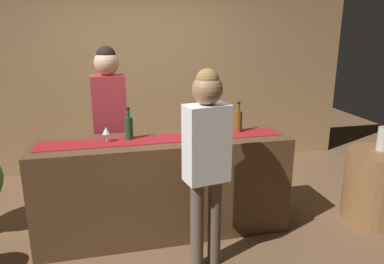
{
  "coord_description": "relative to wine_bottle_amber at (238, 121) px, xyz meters",
  "views": [
    {
      "loc": [
        -0.5,
        -3.26,
        1.96
      ],
      "look_at": [
        0.28,
        0.0,
        1.0
      ],
      "focal_mm": 34.83,
      "sensor_mm": 36.0,
      "label": 1
    }
  ],
  "objects": [
    {
      "name": "wine_bottle_amber",
      "position": [
        0.0,
        0.0,
        0.0
      ],
      "size": [
        0.07,
        0.07,
        0.3
      ],
      "color": "brown",
      "rests_on": "bar_counter"
    },
    {
      "name": "wine_glass_mid_counter",
      "position": [
        -0.21,
        -0.01,
        -0.01
      ],
      "size": [
        0.07,
        0.07,
        0.14
      ],
      "color": "silver",
      "rests_on": "bar_counter"
    },
    {
      "name": "counter_runner_cloth",
      "position": [
        -0.76,
        -0.07,
        -0.11
      ],
      "size": [
        2.25,
        0.28,
        0.01
      ],
      "primitive_type": "cube",
      "color": "maroon",
      "rests_on": "bar_counter"
    },
    {
      "name": "bartender",
      "position": [
        -1.22,
        0.51,
        0.04
      ],
      "size": [
        0.34,
        0.25,
        1.77
      ],
      "rotation": [
        0.0,
        0.0,
        3.16
      ],
      "color": "#26262B",
      "rests_on": "ground"
    },
    {
      "name": "round_side_table",
      "position": [
        1.44,
        -0.33,
        -0.7
      ],
      "size": [
        0.68,
        0.68,
        0.74
      ],
      "primitive_type": "cylinder",
      "color": "brown",
      "rests_on": "ground"
    },
    {
      "name": "wine_glass_near_customer",
      "position": [
        -1.26,
        -0.05,
        -0.01
      ],
      "size": [
        0.07,
        0.07,
        0.14
      ],
      "color": "silver",
      "rests_on": "bar_counter"
    },
    {
      "name": "wine_bottle_green",
      "position": [
        -1.06,
        -0.0,
        0.0
      ],
      "size": [
        0.07,
        0.07,
        0.3
      ],
      "color": "#194723",
      "rests_on": "bar_counter"
    },
    {
      "name": "vase_on_side_table",
      "position": [
        1.47,
        -0.27,
        -0.21
      ],
      "size": [
        0.13,
        0.13,
        0.24
      ],
      "primitive_type": "cylinder",
      "color": "#B7B2A8",
      "rests_on": "round_side_table"
    },
    {
      "name": "bar_counter",
      "position": [
        -0.76,
        -0.07,
        -0.59
      ],
      "size": [
        2.37,
        0.6,
        0.95
      ],
      "primitive_type": "cube",
      "color": "#543821",
      "rests_on": "ground"
    },
    {
      "name": "customer_sipping",
      "position": [
        -0.51,
        -0.69,
        -0.04
      ],
      "size": [
        0.37,
        0.26,
        1.66
      ],
      "rotation": [
        0.0,
        0.0,
        0.18
      ],
      "color": "brown",
      "rests_on": "ground"
    },
    {
      "name": "back_wall",
      "position": [
        -0.76,
        1.83,
        0.38
      ],
      "size": [
        6.0,
        0.12,
        2.9
      ],
      "primitive_type": "cube",
      "color": "tan",
      "rests_on": "ground"
    },
    {
      "name": "ground_plane",
      "position": [
        -0.76,
        -0.07,
        -1.07
      ],
      "size": [
        10.0,
        10.0,
        0.0
      ],
      "primitive_type": "plane",
      "color": "brown"
    }
  ]
}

